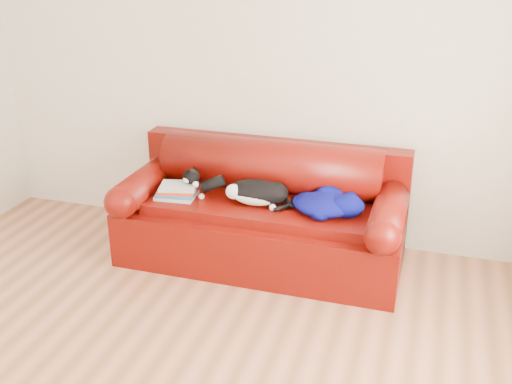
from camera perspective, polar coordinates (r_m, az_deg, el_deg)
ground at (r=3.59m, az=-10.30°, el=-16.93°), size 4.50×4.50×0.00m
room_shell at (r=2.80m, az=-10.26°, el=9.90°), size 4.52×4.02×2.61m
sofa_base at (r=4.55m, az=0.54°, el=-3.77°), size 2.10×0.90×0.50m
sofa_back at (r=4.64m, az=1.41°, el=0.87°), size 2.10×1.01×0.88m
book_stack at (r=4.51m, az=-7.49°, el=0.10°), size 0.31×0.26×0.10m
cat at (r=4.34m, az=0.04°, el=-0.08°), size 0.64×0.30×0.23m
blanket at (r=4.25m, az=6.76°, el=-1.05°), size 0.58×0.47×0.16m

